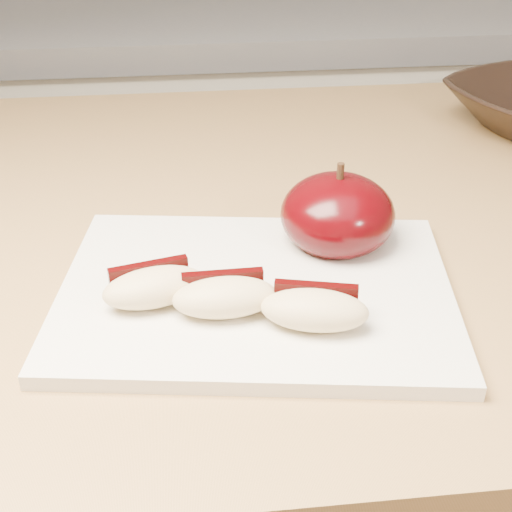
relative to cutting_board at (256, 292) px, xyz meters
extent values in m
cube|color=silver|center=(-0.01, 0.84, -0.46)|extent=(2.40, 0.60, 0.90)
cube|color=slate|center=(-0.01, 0.84, 0.01)|extent=(2.40, 0.62, 0.04)
cube|color=#A37947|center=(-0.01, 0.14, -0.03)|extent=(1.64, 0.64, 0.04)
cube|color=silver|center=(0.00, 0.00, 0.00)|extent=(0.30, 0.24, 0.01)
ellipsoid|color=black|center=(0.07, 0.06, 0.03)|extent=(0.11, 0.11, 0.06)
cylinder|color=black|center=(0.07, 0.06, 0.06)|extent=(0.01, 0.01, 0.01)
ellipsoid|color=#D0B584|center=(-0.07, -0.01, 0.02)|extent=(0.08, 0.05, 0.03)
cube|color=black|center=(-0.07, 0.00, 0.02)|extent=(0.06, 0.02, 0.02)
ellipsoid|color=#D0B584|center=(-0.02, -0.03, 0.02)|extent=(0.07, 0.04, 0.03)
cube|color=black|center=(-0.02, -0.01, 0.02)|extent=(0.06, 0.01, 0.02)
ellipsoid|color=#D0B584|center=(0.03, -0.05, 0.02)|extent=(0.08, 0.05, 0.03)
cube|color=black|center=(0.04, -0.04, 0.02)|extent=(0.06, 0.02, 0.02)
camera|label=1|loc=(-0.05, -0.42, 0.29)|focal=50.00mm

